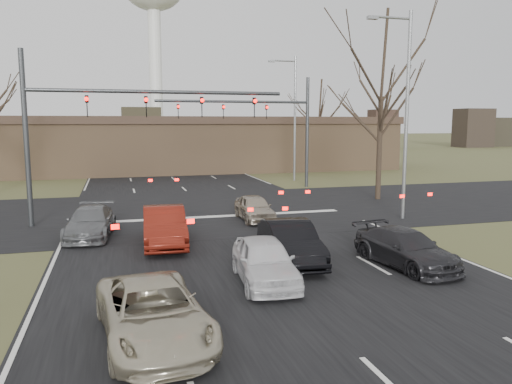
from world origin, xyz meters
TOP-DOWN VIEW (x-y plane):
  - ground at (0.00, 0.00)m, footprint 360.00×360.00m
  - road_main at (0.00, 60.00)m, footprint 14.00×300.00m
  - road_cross at (0.00, 15.00)m, footprint 200.00×14.00m
  - building at (2.00, 38.00)m, footprint 42.40×10.40m
  - mast_arm_near at (-5.23, 13.00)m, footprint 12.12×0.24m
  - mast_arm_far at (6.18, 23.00)m, footprint 11.12×0.24m
  - streetlight_right_near at (8.82, 10.00)m, footprint 2.34×0.25m
  - streetlight_right_far at (9.32, 27.00)m, footprint 2.34×0.25m
  - tree_right_near at (11.00, 16.00)m, footprint 6.90×6.90m
  - tree_right_far at (15.00, 35.00)m, footprint 5.40×5.40m
  - car_silver_suv at (-4.00, -0.86)m, footprint 2.60×4.84m
  - car_white_sedan at (-0.50, 2.30)m, footprint 1.96×4.12m
  - car_black_hatch at (0.97, 4.15)m, footprint 1.87×4.43m
  - car_charcoal_sedan at (4.50, 2.65)m, footprint 2.24×4.42m
  - car_grey_ahead at (-5.77, 10.04)m, footprint 2.23×4.49m
  - car_red_ahead at (-2.93, 7.80)m, footprint 1.82×4.60m
  - car_silver_ahead at (1.79, 11.64)m, footprint 1.54×3.67m

SIDE VIEW (x-z plane):
  - ground at x=0.00m, z-range 0.00..0.00m
  - road_main at x=0.00m, z-range 0.00..0.02m
  - road_cross at x=0.00m, z-range 0.00..0.03m
  - car_charcoal_sedan at x=4.50m, z-range 0.00..1.23m
  - car_silver_ahead at x=1.79m, z-range 0.00..1.24m
  - car_grey_ahead at x=-5.77m, z-range 0.00..1.25m
  - car_silver_suv at x=-4.00m, z-range 0.00..1.29m
  - car_white_sedan at x=-0.50m, z-range 0.00..1.36m
  - car_black_hatch at x=0.97m, z-range 0.00..1.42m
  - car_red_ahead at x=-2.93m, z-range 0.00..1.49m
  - building at x=2.00m, z-range 0.02..5.32m
  - mast_arm_far at x=6.18m, z-range 1.02..9.02m
  - mast_arm_near at x=-5.23m, z-range 1.07..9.07m
  - streetlight_right_near at x=8.82m, z-range 0.59..10.59m
  - streetlight_right_far at x=9.32m, z-range 0.59..10.59m
  - tree_right_far at x=15.00m, z-range 2.46..11.46m
  - tree_right_near at x=11.00m, z-range 3.15..14.65m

